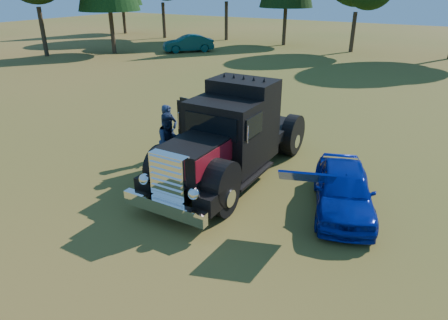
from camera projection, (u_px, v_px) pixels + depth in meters
ground at (226, 205)px, 11.29m from camera, size 120.00×120.00×0.00m
diamond_t_truck at (229, 140)px, 12.41m from camera, size 3.38×7.16×3.00m
hotrod_coupe at (343, 189)px, 10.78m from camera, size 2.65×4.28×1.89m
spectator_near at (169, 132)px, 13.93m from camera, size 0.65×0.81×1.95m
spectator_far at (170, 142)px, 13.07m from camera, size 1.01×1.14×1.97m
distant_teal_car at (188, 43)px, 36.10m from camera, size 4.21×4.33×1.48m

